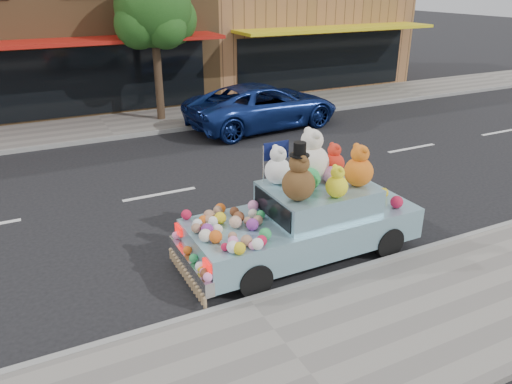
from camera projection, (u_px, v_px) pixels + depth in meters
ground at (160, 194)px, 12.12m from camera, size 120.00×120.00×0.00m
near_sidewalk at (298, 361)px, 6.75m from camera, size 60.00×3.00×0.12m
far_sidewalk at (106, 127)px, 17.44m from camera, size 60.00×3.00×0.12m
near_kerb at (249, 302)px, 7.98m from camera, size 60.00×0.12×0.13m
far_kerb at (115, 138)px, 16.20m from camera, size 60.00×0.12×0.13m
storefront_mid at (69, 10)px, 20.52m from camera, size 10.00×9.80×7.30m
storefront_right at (281, 5)px, 24.63m from camera, size 10.00×9.80×7.30m
street_tree at (154, 15)px, 16.88m from camera, size 3.00×2.70×5.22m
car_blue at (263, 106)px, 17.33m from camera, size 5.68×3.03×1.52m
art_car at (304, 214)px, 9.17m from camera, size 4.50×1.80×2.37m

